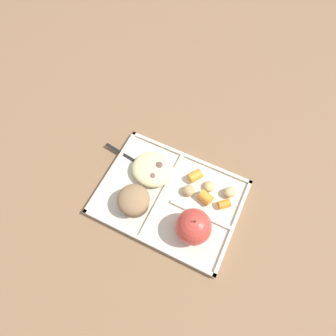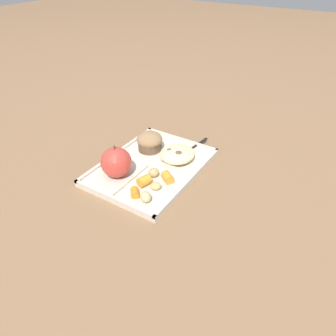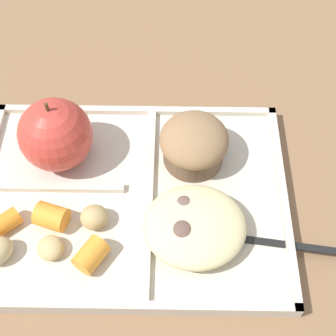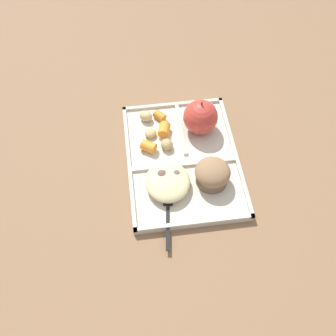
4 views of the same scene
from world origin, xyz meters
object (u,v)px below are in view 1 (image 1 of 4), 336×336
lunch_tray (170,198)px  plastic_fork (135,161)px  bran_muffin (134,200)px  green_apple (193,227)px

lunch_tray → plastic_fork: 0.13m
lunch_tray → bran_muffin: 0.09m
plastic_fork → lunch_tray: bearing=158.2°
green_apple → plastic_fork: 0.23m
lunch_tray → plastic_fork: (0.12, -0.05, 0.01)m
lunch_tray → green_apple: 0.11m
green_apple → bran_muffin: size_ratio=1.19×
green_apple → plastic_fork: bearing=-26.5°
lunch_tray → plastic_fork: bearing=-21.8°
bran_muffin → plastic_fork: bran_muffin is taller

